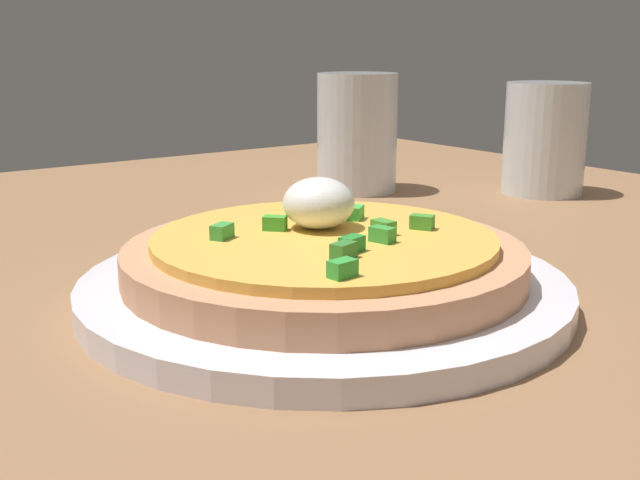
# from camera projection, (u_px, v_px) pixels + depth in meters

# --- Properties ---
(dining_table) EXTENTS (1.12, 0.79, 0.03)m
(dining_table) POSITION_uv_depth(u_px,v_px,m) (486.00, 282.00, 0.52)
(dining_table) COLOR #926846
(dining_table) RESTS_ON ground
(plate) EXTENTS (0.27, 0.27, 0.01)m
(plate) POSITION_uv_depth(u_px,v_px,m) (320.00, 287.00, 0.44)
(plate) COLOR white
(plate) RESTS_ON dining_table
(pizza) EXTENTS (0.22, 0.22, 0.05)m
(pizza) POSITION_uv_depth(u_px,v_px,m) (320.00, 253.00, 0.43)
(pizza) COLOR tan
(pizza) RESTS_ON plate
(cup_near) EXTENTS (0.08, 0.08, 0.11)m
(cup_near) POSITION_uv_depth(u_px,v_px,m) (357.00, 139.00, 0.74)
(cup_near) COLOR silver
(cup_near) RESTS_ON dining_table
(cup_far) EXTENTS (0.08, 0.08, 0.10)m
(cup_far) POSITION_uv_depth(u_px,v_px,m) (545.00, 140.00, 0.73)
(cup_far) COLOR silver
(cup_far) RESTS_ON dining_table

